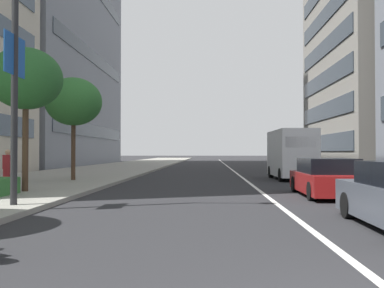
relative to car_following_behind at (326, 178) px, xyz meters
name	(u,v)px	position (x,y,z in m)	size (l,w,h in m)	color
sidewalk_right_plaza	(95,172)	(17.63, 13.00, -0.57)	(160.00, 8.68, 0.15)	gray
lane_centre_stripe	(233,170)	(22.63, 2.12, -0.64)	(110.00, 0.16, 0.01)	silver
car_following_behind	(326,178)	(0.00, 0.00, 0.00)	(4.71, 1.95, 1.35)	maroon
delivery_van_ahead	(291,153)	(9.70, -0.56, 0.86)	(5.36, 2.11, 2.83)	silver
street_lamp_with_banners	(30,27)	(-4.15, 9.06, 4.33)	(1.26, 2.74, 8.07)	#232326
street_tree_near_plaza_corner	(26,79)	(-0.06, 10.90, 3.60)	(2.66, 2.66, 5.26)	#473323
street_tree_by_lamp_post	(74,102)	(6.53, 11.19, 3.53)	(2.92, 2.92, 5.28)	#473323
pedestrian_on_plaza	(8,169)	(0.89, 11.99, 0.27)	(0.42, 0.29, 1.53)	maroon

